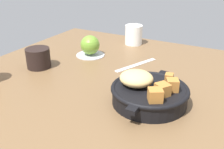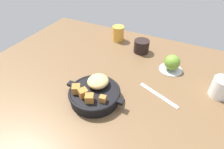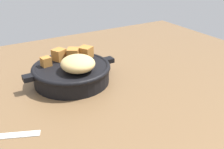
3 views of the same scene
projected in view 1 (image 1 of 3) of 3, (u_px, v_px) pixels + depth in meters
The scene contains 7 objects.
ground_plane at pixel (100, 104), 69.62cm from camera, with size 115.65×100.28×2.40cm, color brown.
cast_iron_skillet at pixel (149, 92), 66.82cm from camera, with size 24.18×19.94×8.29cm.
saucer_plate at pixel (90, 55), 99.87cm from camera, with size 10.79×10.79×0.60cm, color #B7BABF.
red_apple at pixel (90, 45), 98.25cm from camera, with size 7.19×7.19×7.19cm, color olive.
butter_knife at pixel (136, 65), 91.11cm from camera, with size 18.24×1.60×0.36cm, color silver.
coffee_mug_dark at pixel (38, 58), 88.24cm from camera, with size 7.99×7.99×6.70cm, color black.
white_creamer_pitcher at pixel (134, 35), 111.11cm from camera, with size 7.22×7.22×8.13cm, color white.
Camera 1 is at (-51.28, -31.22, 35.07)cm, focal length 42.05 mm.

